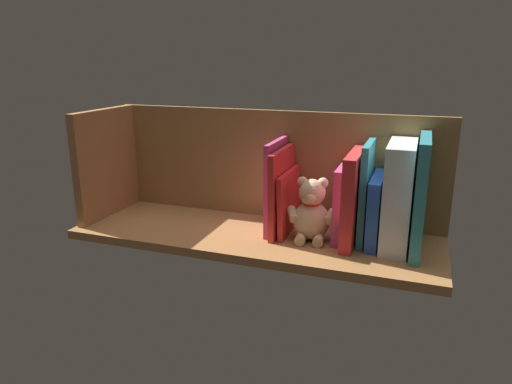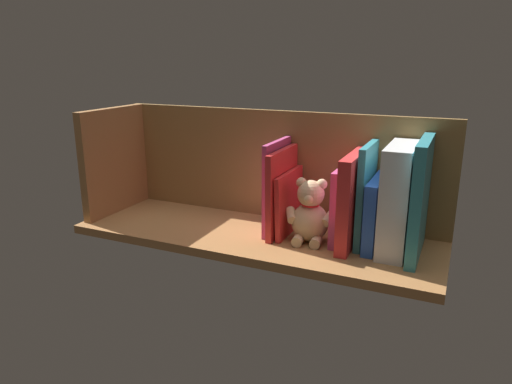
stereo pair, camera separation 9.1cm
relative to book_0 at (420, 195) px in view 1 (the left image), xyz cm
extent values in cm
cube|color=#9E6B3D|center=(39.45, 2.05, -14.54)|extent=(94.20, 31.78, 2.20)
cube|color=olive|center=(39.45, -11.59, 1.64)|extent=(94.20, 1.50, 30.15)
cube|color=#9E6B3D|center=(84.55, 2.05, 1.64)|extent=(2.40, 25.78, 30.15)
cube|color=teal|center=(0.00, 0.00, 0.00)|extent=(2.42, 20.88, 26.87)
cube|color=silver|center=(4.81, -0.90, -0.87)|extent=(6.23, 18.88, 25.14)
cube|color=blue|center=(9.79, -1.63, -5.06)|extent=(2.75, 17.63, 16.76)
cube|color=teal|center=(12.46, -2.43, -1.19)|extent=(1.61, 16.02, 24.48)
cube|color=red|center=(15.21, -0.35, -2.25)|extent=(2.93, 20.18, 22.38)
cube|color=#B23F72|center=(18.15, -2.18, -4.13)|extent=(2.00, 16.53, 18.62)
ellipsoid|color=#D1B284|center=(24.90, 1.70, -8.61)|extent=(10.17, 9.33, 9.66)
sphere|color=#D1B284|center=(24.90, 1.70, -1.29)|extent=(6.64, 6.64, 6.64)
sphere|color=#D1B284|center=(22.43, 1.37, 1.20)|extent=(2.57, 2.57, 2.57)
sphere|color=#D1B284|center=(27.37, 2.02, 1.20)|extent=(2.57, 2.57, 2.57)
sphere|color=beige|center=(24.54, 4.50, -1.79)|extent=(2.57, 2.57, 2.57)
cylinder|color=#D1B284|center=(20.20, 2.30, -6.92)|extent=(3.24, 5.12, 3.57)
cylinder|color=#D1B284|center=(29.29, 3.49, -6.92)|extent=(4.20, 5.25, 3.57)
cylinder|color=#D1B284|center=(22.21, 5.49, -12.15)|extent=(3.02, 3.93, 2.57)
cylinder|color=#D1B284|center=(26.52, 6.05, -12.15)|extent=(3.02, 3.93, 2.57)
torus|color=red|center=(24.90, 1.70, -3.93)|extent=(4.94, 4.94, 0.75)
cube|color=red|center=(31.68, -1.66, -5.42)|extent=(1.88, 17.56, 16.06)
cube|color=red|center=(33.53, -1.07, -2.56)|extent=(1.72, 18.74, 21.78)
cube|color=#B23F72|center=(35.40, -2.06, -1.59)|extent=(1.26, 16.77, 23.70)
camera|label=1|loc=(0.69, 110.14, 30.54)|focal=32.95mm
camera|label=2|loc=(-7.73, 106.74, 30.54)|focal=32.95mm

